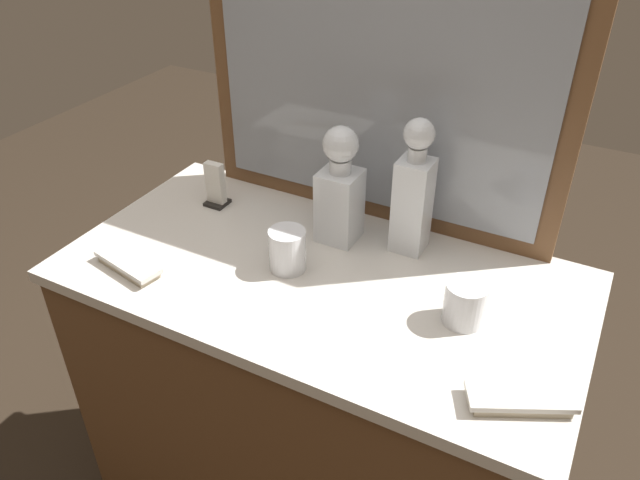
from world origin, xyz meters
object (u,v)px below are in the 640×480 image
crystal_decanter_left (340,196)px  crystal_tumbler_front (465,305)px  crystal_decanter_center (413,199)px  napkin_holder (216,187)px  crystal_tumbler_rear (287,252)px  silver_brush_far_right (128,264)px  silver_brush_right (520,399)px

crystal_decanter_left → crystal_tumbler_front: bearing=-23.6°
crystal_decanter_center → crystal_tumbler_front: bearing=-45.5°
crystal_tumbler_front → napkin_holder: size_ratio=0.76×
crystal_decanter_left → crystal_tumbler_rear: 0.17m
napkin_holder → silver_brush_far_right: bearing=-90.9°
crystal_tumbler_rear → silver_brush_far_right: crystal_tumbler_rear is taller
crystal_tumbler_front → silver_brush_right: size_ratio=0.47×
crystal_decanter_center → silver_brush_right: 0.47m
crystal_decanter_center → silver_brush_far_right: crystal_decanter_center is taller
silver_brush_right → napkin_holder: bearing=160.0°
crystal_tumbler_rear → silver_brush_far_right: size_ratio=0.53×
crystal_tumbler_front → silver_brush_far_right: bearing=-165.6°
crystal_decanter_left → crystal_decanter_center: 0.16m
silver_brush_far_right → napkin_holder: 0.31m
crystal_decanter_center → napkin_holder: bearing=-174.7°
crystal_tumbler_rear → crystal_decanter_left: bearing=74.6°
crystal_decanter_left → napkin_holder: 0.33m
crystal_decanter_center → napkin_holder: (-0.48, -0.04, -0.07)m
crystal_decanter_center → silver_brush_right: bearing=-46.5°
crystal_tumbler_front → napkin_holder: bearing=168.3°
crystal_decanter_left → napkin_holder: crystal_decanter_left is taller
crystal_decanter_center → silver_brush_far_right: bearing=-144.2°
silver_brush_far_right → napkin_holder: napkin_holder is taller
crystal_decanter_center → crystal_tumbler_front: 0.26m
crystal_decanter_center → napkin_holder: size_ratio=2.72×
crystal_tumbler_front → napkin_holder: 0.67m
silver_brush_right → napkin_holder: size_ratio=1.62×
crystal_tumbler_rear → silver_brush_far_right: bearing=-151.1°
crystal_decanter_left → silver_brush_far_right: size_ratio=1.56×
crystal_decanter_left → crystal_tumbler_rear: (-0.04, -0.15, -0.07)m
silver_brush_right → crystal_decanter_center: bearing=133.5°
crystal_decanter_left → crystal_tumbler_front: (0.33, -0.14, -0.07)m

